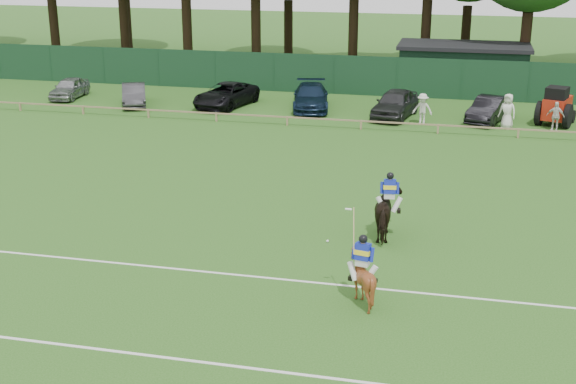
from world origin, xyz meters
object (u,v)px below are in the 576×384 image
(sedan_grey, at_px, (134,95))
(hatch_grey, at_px, (395,104))
(spectator_mid, at_px, (555,116))
(horse_chestnut, at_px, (362,279))
(utility_shed, at_px, (463,67))
(sedan_silver, at_px, (69,88))
(sedan_navy, at_px, (311,97))
(polo_ball, at_px, (328,241))
(spectator_left, at_px, (422,109))
(spectator_right, at_px, (507,111))
(estate_black, at_px, (489,109))
(suv_black, at_px, (226,95))
(horse_dark, at_px, (389,213))
(tractor, at_px, (556,107))

(sedan_grey, distance_m, hatch_grey, 15.60)
(spectator_mid, bearing_deg, horse_chestnut, -94.82)
(utility_shed, bearing_deg, spectator_mid, -63.78)
(sedan_silver, height_order, sedan_navy, sedan_navy)
(polo_ball, bearing_deg, horse_chestnut, -67.58)
(sedan_silver, xyz_separation_m, sedan_grey, (4.82, -1.09, 0.00))
(sedan_silver, relative_size, sedan_navy, 0.75)
(sedan_navy, relative_size, spectator_left, 2.95)
(hatch_grey, xyz_separation_m, spectator_right, (6.02, -1.37, 0.16))
(estate_black, bearing_deg, suv_black, -163.51)
(horse_dark, distance_m, sedan_silver, 28.94)
(spectator_right, xyz_separation_m, polo_ball, (-6.43, -17.70, -0.89))
(suv_black, distance_m, estate_black, 15.24)
(sedan_navy, xyz_separation_m, spectator_right, (11.05, -2.41, 0.22))
(horse_chestnut, height_order, sedan_grey, horse_chestnut)
(hatch_grey, distance_m, tractor, 8.62)
(horse_dark, distance_m, horse_chestnut, 5.06)
(suv_black, bearing_deg, spectator_left, 3.54)
(horse_dark, bearing_deg, horse_chestnut, 80.43)
(horse_chestnut, distance_m, spectator_mid, 23.08)
(polo_ball, height_order, tractor, tractor)
(sedan_navy, distance_m, spectator_right, 11.32)
(suv_black, height_order, spectator_left, spectator_left)
(horse_chestnut, height_order, sedan_navy, sedan_navy)
(spectator_right, distance_m, tractor, 3.00)
(horse_dark, distance_m, utility_shed, 26.97)
(hatch_grey, distance_m, utility_shed, 9.46)
(estate_black, bearing_deg, sedan_silver, -163.08)
(sedan_navy, xyz_separation_m, utility_shed, (8.57, 7.71, 0.82))
(suv_black, bearing_deg, horse_dark, -45.15)
(sedan_navy, distance_m, estate_black, 10.20)
(horse_dark, distance_m, estate_black, 18.63)
(tractor, bearing_deg, sedan_silver, -162.43)
(spectator_right, distance_m, utility_shed, 10.43)
(estate_black, height_order, utility_shed, utility_shed)
(sedan_grey, distance_m, spectator_mid, 24.07)
(hatch_grey, height_order, tractor, tractor)
(horse_dark, distance_m, hatch_grey, 18.20)
(suv_black, distance_m, sedan_navy, 5.09)
(estate_black, relative_size, polo_ball, 45.97)
(estate_black, relative_size, spectator_mid, 2.68)
(spectator_left, distance_m, tractor, 7.18)
(horse_chestnut, bearing_deg, suv_black, -51.84)
(estate_black, distance_m, utility_shed, 8.80)
(suv_black, height_order, polo_ball, suv_black)
(tractor, bearing_deg, hatch_grey, -160.41)
(estate_black, bearing_deg, spectator_left, -138.91)
(spectator_left, relative_size, spectator_right, 0.90)
(suv_black, xyz_separation_m, spectator_mid, (18.57, -1.87, 0.08))
(hatch_grey, xyz_separation_m, tractor, (8.62, 0.11, 0.21))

